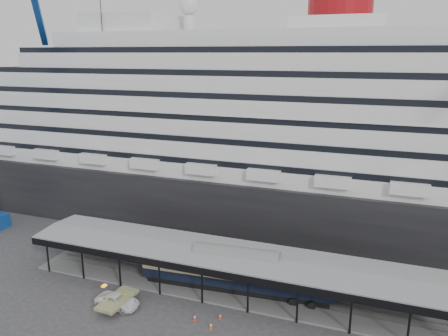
{
  "coord_description": "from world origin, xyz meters",
  "views": [
    {
      "loc": [
        15.8,
        -42.47,
        29.49
      ],
      "look_at": [
        -2.66,
        8.0,
        15.27
      ],
      "focal_mm": 35.0,
      "sensor_mm": 36.0,
      "label": 1
    }
  ],
  "objects": [
    {
      "name": "cruise_ship",
      "position": [
        0.05,
        32.0,
        18.35
      ],
      "size": [
        130.0,
        30.0,
        43.9
      ],
      "color": "black",
      "rests_on": "ground"
    },
    {
      "name": "traffic_cone_left",
      "position": [
        -2.26,
        -2.78,
        0.38
      ],
      "size": [
        0.39,
        0.39,
        0.76
      ],
      "rotation": [
        0.0,
        0.0,
        -0.01
      ],
      "color": "red",
      "rests_on": "ground"
    },
    {
      "name": "platform_canopy",
      "position": [
        0.0,
        5.0,
        2.36
      ],
      "size": [
        56.0,
        9.18,
        5.3
      ],
      "color": "slate",
      "rests_on": "ground"
    },
    {
      "name": "traffic_cone_mid",
      "position": [
        0.33,
        -1.45,
        0.33
      ],
      "size": [
        0.36,
        0.36,
        0.66
      ],
      "rotation": [
        0.0,
        0.0,
        0.06
      ],
      "color": "red",
      "rests_on": "ground"
    },
    {
      "name": "ground",
      "position": [
        0.0,
        0.0,
        0.0
      ],
      "size": [
        200.0,
        200.0,
        0.0
      ],
      "primitive_type": "plane",
      "color": "#323234",
      "rests_on": "ground"
    },
    {
      "name": "pullman_carriage",
      "position": [
        0.1,
        5.0,
        2.9
      ],
      "size": [
        24.69,
        4.89,
        24.08
      ],
      "rotation": [
        0.0,
        0.0,
        0.07
      ],
      "color": "black",
      "rests_on": "ground"
    },
    {
      "name": "port_truck",
      "position": [
        -12.09,
        -3.34,
        0.75
      ],
      "size": [
        5.55,
        2.79,
        1.51
      ],
      "primitive_type": "imported",
      "rotation": [
        0.0,
        0.0,
        1.52
      ],
      "color": "white",
      "rests_on": "ground"
    },
    {
      "name": "traffic_cone_right",
      "position": [
        0.03,
        -3.56,
        0.39
      ],
      "size": [
        0.53,
        0.53,
        0.78
      ],
      "rotation": [
        0.0,
        0.0,
        0.43
      ],
      "color": "#D7520B",
      "rests_on": "ground"
    }
  ]
}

